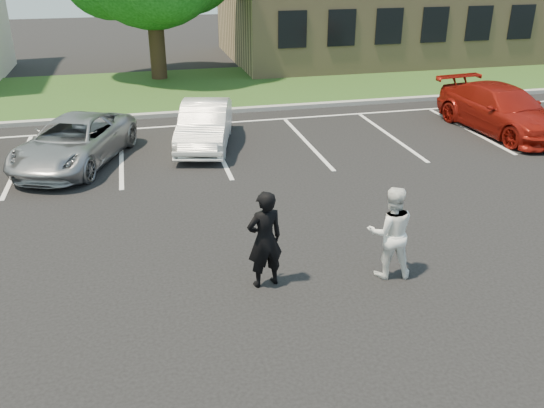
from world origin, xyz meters
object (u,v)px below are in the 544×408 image
(car_silver_minivan, at_px, (74,142))
(car_white_sedan, at_px, (205,125))
(car_red_compact, at_px, (502,110))
(man_white_shirt, at_px, (391,232))
(man_black_suit, at_px, (265,239))

(car_silver_minivan, distance_m, car_white_sedan, 3.78)
(car_white_sedan, distance_m, car_red_compact, 9.58)
(man_white_shirt, xyz_separation_m, car_silver_minivan, (-5.99, 7.57, -0.23))
(man_white_shirt, distance_m, car_red_compact, 10.46)
(man_black_suit, relative_size, car_red_compact, 0.36)
(car_silver_minivan, xyz_separation_m, car_white_sedan, (3.72, 0.71, 0.02))
(man_black_suit, relative_size, man_white_shirt, 1.04)
(car_white_sedan, relative_size, car_red_compact, 0.80)
(man_white_shirt, height_order, car_white_sedan, man_white_shirt)
(man_black_suit, distance_m, car_red_compact, 12.03)
(man_white_shirt, distance_m, car_white_sedan, 8.59)
(man_black_suit, height_order, car_red_compact, man_black_suit)
(man_white_shirt, xyz_separation_m, car_white_sedan, (-2.27, 8.28, -0.22))
(man_white_shirt, bearing_deg, car_silver_minivan, -40.98)
(man_black_suit, bearing_deg, car_silver_minivan, -75.20)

